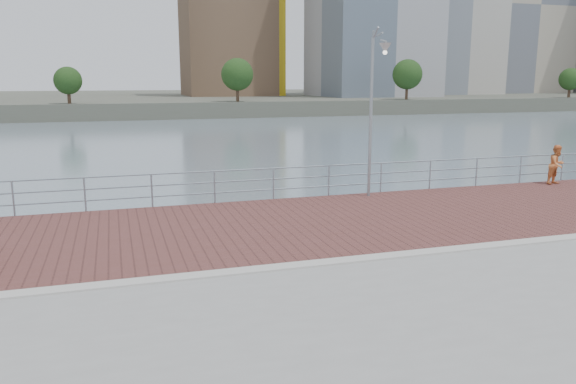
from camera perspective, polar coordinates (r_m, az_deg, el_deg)
name	(u,v)px	position (r m, az deg, el deg)	size (l,w,h in m)	color
water	(313,347)	(13.57, 2.61, -15.44)	(400.00, 400.00, 0.00)	slate
brick_lane	(271,226)	(16.07, -1.70, -3.42)	(40.00, 6.80, 0.02)	brown
curb	(314,264)	(12.78, 2.69, -7.30)	(40.00, 0.40, 0.06)	#B7B5AD
far_shore	(130,100)	(134.02, -15.71, 8.97)	(320.00, 95.00, 2.50)	#4C5142
guardrail	(244,182)	(19.14, -4.46, 1.06)	(39.06, 0.06, 1.13)	#8C9EA8
street_lamp	(377,84)	(19.45, 9.02, 10.76)	(0.40, 1.18, 5.55)	gray
bystander	(557,165)	(24.55, 25.65, 2.52)	(0.76, 0.59, 1.56)	#E68343
shoreline_trees	(178,76)	(88.93, -11.07, 11.47)	(144.39, 5.15, 6.87)	#473323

